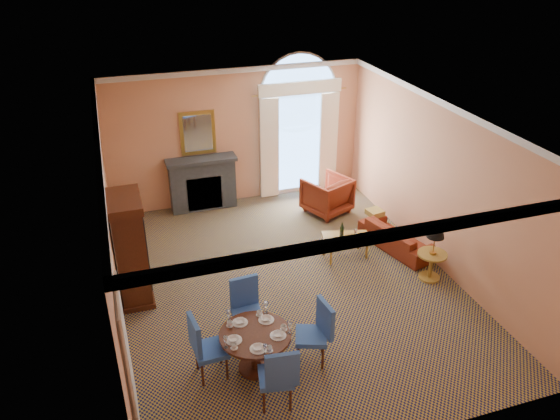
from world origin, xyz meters
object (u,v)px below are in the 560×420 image
object	(u,v)px
armoire	(131,251)
dining_table	(255,342)
armchair	(327,195)
sofa	(397,237)
side_table	(434,246)
coffee_table	(346,238)

from	to	relation	value
armoire	dining_table	xyz separation A→B (m)	(1.55, -2.43, -0.44)
armchair	sofa	bearing A→B (deg)	88.61
armchair	side_table	size ratio (longest dim) A/B	0.85
dining_table	sofa	xyz separation A→B (m)	(3.72, 2.45, -0.26)
coffee_table	side_table	distance (m)	1.72
armoire	dining_table	bearing A→B (deg)	-57.43
armchair	side_table	world-z (taller)	side_table
dining_table	coffee_table	distance (m)	3.54
armoire	sofa	size ratio (longest dim) A/B	1.14
dining_table	armchair	xyz separation A→B (m)	(2.94, 4.39, -0.08)
armchair	coffee_table	world-z (taller)	armchair
dining_table	sofa	size ratio (longest dim) A/B	0.62
sofa	armchair	xyz separation A→B (m)	(-0.78, 1.94, 0.18)
side_table	dining_table	bearing A→B (deg)	-161.36
sofa	coffee_table	size ratio (longest dim) A/B	1.70
dining_table	side_table	xyz separation A→B (m)	(3.77, 1.27, 0.19)
armchair	coffee_table	distance (m)	1.97
sofa	armchair	size ratio (longest dim) A/B	1.82
armoire	dining_table	distance (m)	2.91
sofa	coffee_table	xyz separation A→B (m)	(-1.17, 0.00, 0.19)
armchair	coffee_table	size ratio (longest dim) A/B	0.93
armoire	coffee_table	size ratio (longest dim) A/B	1.94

